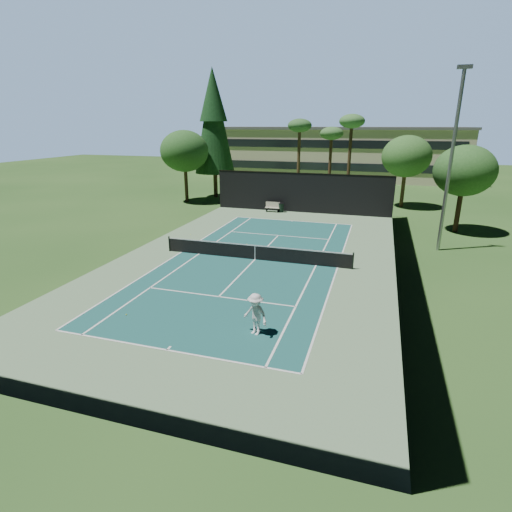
# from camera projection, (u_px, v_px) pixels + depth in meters

# --- Properties ---
(ground) EXTENTS (160.00, 160.00, 0.00)m
(ground) POSITION_uv_depth(u_px,v_px,m) (255.00, 260.00, 26.80)
(ground) COLOR #2A521E
(ground) RESTS_ON ground
(apron_slab) EXTENTS (18.00, 32.00, 0.01)m
(apron_slab) POSITION_uv_depth(u_px,v_px,m) (255.00, 260.00, 26.80)
(apron_slab) COLOR #678B61
(apron_slab) RESTS_ON ground
(court_surface) EXTENTS (10.97, 23.77, 0.01)m
(court_surface) POSITION_uv_depth(u_px,v_px,m) (255.00, 259.00, 26.80)
(court_surface) COLOR #1A5652
(court_surface) RESTS_ON ground
(court_lines) EXTENTS (11.07, 23.87, 0.01)m
(court_lines) POSITION_uv_depth(u_px,v_px,m) (255.00, 259.00, 26.80)
(court_lines) COLOR white
(court_lines) RESTS_ON ground
(tennis_net) EXTENTS (12.90, 0.10, 1.10)m
(tennis_net) POSITION_uv_depth(u_px,v_px,m) (255.00, 252.00, 26.63)
(tennis_net) COLOR black
(tennis_net) RESTS_ON ground
(fence) EXTENTS (18.04, 32.05, 4.03)m
(fence) POSITION_uv_depth(u_px,v_px,m) (255.00, 230.00, 26.23)
(fence) COLOR black
(fence) RESTS_ON ground
(player) EXTENTS (1.39, 1.12, 1.88)m
(player) POSITION_uv_depth(u_px,v_px,m) (255.00, 314.00, 16.99)
(player) COLOR white
(player) RESTS_ON ground
(tennis_ball_a) EXTENTS (0.07, 0.07, 0.07)m
(tennis_ball_a) POSITION_uv_depth(u_px,v_px,m) (126.00, 315.00, 18.95)
(tennis_ball_a) COLOR #B9CA2D
(tennis_ball_a) RESTS_ON ground
(tennis_ball_b) EXTENTS (0.07, 0.07, 0.07)m
(tennis_ball_b) POSITION_uv_depth(u_px,v_px,m) (247.00, 244.00, 30.18)
(tennis_ball_b) COLOR #E2F437
(tennis_ball_b) RESTS_ON ground
(tennis_ball_c) EXTENTS (0.08, 0.08, 0.08)m
(tennis_ball_c) POSITION_uv_depth(u_px,v_px,m) (273.00, 247.00, 29.46)
(tennis_ball_c) COLOR #C3D731
(tennis_ball_c) RESTS_ON ground
(tennis_ball_d) EXTENTS (0.07, 0.07, 0.07)m
(tennis_ball_d) POSITION_uv_depth(u_px,v_px,m) (190.00, 234.00, 32.85)
(tennis_ball_d) COLOR #DAEF36
(tennis_ball_d) RESTS_ON ground
(park_bench) EXTENTS (1.50, 0.45, 1.02)m
(park_bench) POSITION_uv_depth(u_px,v_px,m) (273.00, 207.00, 41.33)
(park_bench) COLOR #BDB79C
(park_bench) RESTS_ON ground
(trash_bin) EXTENTS (0.56, 0.56, 0.95)m
(trash_bin) POSITION_uv_depth(u_px,v_px,m) (281.00, 208.00, 41.22)
(trash_bin) COLOR black
(trash_bin) RESTS_ON ground
(pine_tree) EXTENTS (4.80, 4.80, 15.00)m
(pine_tree) POSITION_uv_depth(u_px,v_px,m) (213.00, 116.00, 47.14)
(pine_tree) COLOR #4E3921
(pine_tree) RESTS_ON ground
(palm_a) EXTENTS (2.80, 2.80, 9.32)m
(palm_a) POSITION_uv_depth(u_px,v_px,m) (300.00, 129.00, 46.58)
(palm_a) COLOR #4F3922
(palm_a) RESTS_ON ground
(palm_b) EXTENTS (2.80, 2.80, 8.42)m
(palm_b) POSITION_uv_depth(u_px,v_px,m) (332.00, 136.00, 47.67)
(palm_b) COLOR #49311F
(palm_b) RESTS_ON ground
(palm_c) EXTENTS (2.80, 2.80, 9.77)m
(palm_c) POSITION_uv_depth(u_px,v_px,m) (352.00, 125.00, 43.86)
(palm_c) COLOR #3F2D1B
(palm_c) RESTS_ON ground
(decid_tree_a) EXTENTS (5.12, 5.12, 7.62)m
(decid_tree_a) POSITION_uv_depth(u_px,v_px,m) (407.00, 157.00, 42.27)
(decid_tree_a) COLOR #4F3921
(decid_tree_a) RESTS_ON ground
(decid_tree_b) EXTENTS (4.80, 4.80, 7.14)m
(decid_tree_b) POSITION_uv_depth(u_px,v_px,m) (465.00, 171.00, 32.18)
(decid_tree_b) COLOR #42291C
(decid_tree_b) RESTS_ON ground
(decid_tree_c) EXTENTS (5.44, 5.44, 8.09)m
(decid_tree_c) POSITION_uv_depth(u_px,v_px,m) (184.00, 151.00, 45.26)
(decid_tree_c) COLOR #4D3521
(decid_tree_c) RESTS_ON ground
(campus_building) EXTENTS (40.50, 12.50, 8.30)m
(campus_building) POSITION_uv_depth(u_px,v_px,m) (336.00, 152.00, 67.21)
(campus_building) COLOR beige
(campus_building) RESTS_ON ground
(light_pole) EXTENTS (0.90, 0.25, 12.22)m
(light_pole) POSITION_uv_depth(u_px,v_px,m) (451.00, 159.00, 26.86)
(light_pole) COLOR #93959B
(light_pole) RESTS_ON ground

